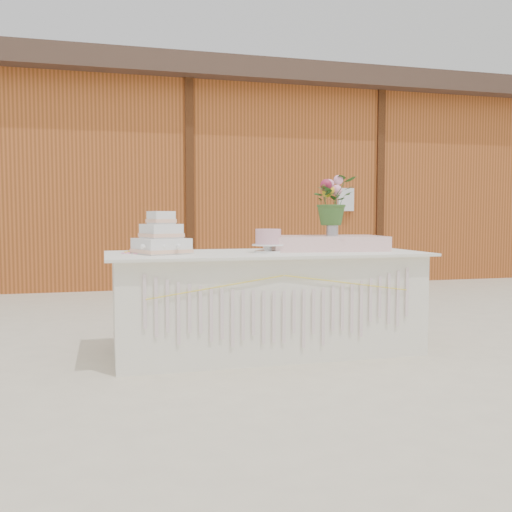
{
  "coord_description": "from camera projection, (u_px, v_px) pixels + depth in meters",
  "views": [
    {
      "loc": [
        -1.2,
        -4.19,
        1.04
      ],
      "look_at": [
        0.0,
        0.3,
        0.72
      ],
      "focal_mm": 40.0,
      "sensor_mm": 36.0,
      "label": 1
    }
  ],
  "objects": [
    {
      "name": "cake_table",
      "position": [
        266.0,
        302.0,
        4.39
      ],
      "size": [
        2.4,
        1.0,
        0.77
      ],
      "color": "silver",
      "rests_on": "ground"
    },
    {
      "name": "ground",
      "position": [
        266.0,
        351.0,
        4.42
      ],
      "size": [
        80.0,
        80.0,
        0.0
      ],
      "primitive_type": "plane",
      "color": "beige",
      "rests_on": "ground"
    },
    {
      "name": "barn",
      "position": [
        173.0,
        180.0,
        10.08
      ],
      "size": [
        12.6,
        4.6,
        3.3
      ],
      "color": "#A95323",
      "rests_on": "ground"
    },
    {
      "name": "satin_runner",
      "position": [
        325.0,
        243.0,
        4.6
      ],
      "size": [
        0.97,
        0.62,
        0.12
      ],
      "primitive_type": "cube",
      "rotation": [
        0.0,
        0.0,
        -0.09
      ],
      "color": "#FFCECD",
      "rests_on": "cake_table"
    },
    {
      "name": "flower_vase",
      "position": [
        332.0,
        227.0,
        4.69
      ],
      "size": [
        0.1,
        0.1,
        0.13
      ],
      "primitive_type": "cylinder",
      "color": "#B1B1B6",
      "rests_on": "satin_runner"
    },
    {
      "name": "pink_cake_stand",
      "position": [
        268.0,
        239.0,
        4.32
      ],
      "size": [
        0.25,
        0.25,
        0.18
      ],
      "color": "white",
      "rests_on": "cake_table"
    },
    {
      "name": "loose_flowers",
      "position": [
        133.0,
        253.0,
        4.13
      ],
      "size": [
        0.24,
        0.36,
        0.02
      ],
      "primitive_type": null,
      "rotation": [
        0.0,
        0.0,
        0.35
      ],
      "color": "#FF9BBF",
      "rests_on": "cake_table"
    },
    {
      "name": "bouquet",
      "position": [
        332.0,
        195.0,
        4.67
      ],
      "size": [
        0.41,
        0.37,
        0.4
      ],
      "primitive_type": "imported",
      "rotation": [
        0.0,
        0.0,
        0.17
      ],
      "color": "#345D25",
      "rests_on": "flower_vase"
    },
    {
      "name": "wedding_cake",
      "position": [
        161.0,
        239.0,
        4.17
      ],
      "size": [
        0.45,
        0.45,
        0.31
      ],
      "rotation": [
        0.0,
        0.0,
        0.38
      ],
      "color": "white",
      "rests_on": "cake_table"
    }
  ]
}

